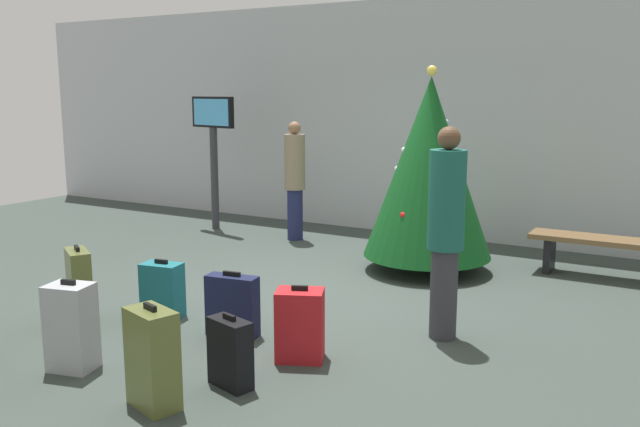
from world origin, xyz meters
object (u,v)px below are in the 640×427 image
Objects in this scene: traveller_1 at (446,228)px; suitcase_7 at (162,290)px; waiting_bench at (611,248)px; suitcase_2 at (232,306)px; traveller_0 at (295,178)px; suitcase_4 at (300,325)px; suitcase_1 at (152,359)px; holiday_tree at (429,168)px; suitcase_5 at (230,353)px; suitcase_3 at (71,327)px; suitcase_0 at (79,288)px; flight_info_kiosk at (213,137)px.

suitcase_7 is at bearing -161.88° from traveller_1.
waiting_bench is 3.05× the size of suitcase_2.
suitcase_4 is (2.43, -3.79, -0.62)m from traveller_0.
suitcase_1 reaches higher than suitcase_7.
suitcase_1 is at bearing -48.74° from suitcase_7.
holiday_tree is 3.93× the size of suitcase_4.
suitcase_5 is (-2.03, -4.51, -0.11)m from waiting_bench.
suitcase_2 is 0.95× the size of suitcase_4.
suitcase_3 reaches higher than suitcase_7.
suitcase_5 is at bearing -9.92° from suitcase_0.
flight_info_kiosk reaches higher than suitcase_5.
suitcase_0 reaches higher than suitcase_7.
suitcase_2 is (3.15, -3.67, -1.17)m from flight_info_kiosk.
flight_info_kiosk is at bearing 169.27° from holiday_tree.
suitcase_5 is at bearing -90.86° from holiday_tree.
traveller_0 is at bearing 114.14° from suitcase_2.
holiday_tree is 1.31× the size of traveller_1.
suitcase_7 is (-3.55, -3.60, -0.10)m from waiting_bench.
suitcase_4 is at bearing -128.17° from traveller_1.
traveller_0 is 4.02m from suitcase_2.
traveller_1 is at bearing 60.92° from suitcase_1.
traveller_1 is 2.46× the size of suitcase_0.
flight_info_kiosk is 5.61m from suitcase_3.
flight_info_kiosk reaches higher than waiting_bench.
flight_info_kiosk reaches higher than suitcase_1.
suitcase_7 is (-1.58, -2.88, -0.99)m from holiday_tree.
suitcase_3 is (-1.00, 0.16, -0.01)m from suitcase_1.
traveller_1 is at bearing 42.98° from suitcase_3.
suitcase_1 is at bearing -68.23° from traveller_0.
suitcase_1 is (-1.26, -2.27, -0.64)m from traveller_1.
flight_info_kiosk is 4.41m from suitcase_7.
traveller_1 is at bearing 24.75° from suitcase_0.
traveller_0 is at bearing 101.61° from suitcase_7.
suitcase_4 is at bearing -87.80° from holiday_tree.
suitcase_5 is at bearing -63.26° from traveller_0.
suitcase_7 is at bearing -118.77° from holiday_tree.
suitcase_2 is at bearing 126.52° from suitcase_5.
traveller_1 reaches higher than suitcase_2.
flight_info_kiosk reaches higher than suitcase_3.
suitcase_1 reaches higher than suitcase_2.
traveller_0 reaches higher than suitcase_4.
flight_info_kiosk reaches higher than suitcase_2.
suitcase_5 is at bearing -114.18° from waiting_bench.
flight_info_kiosk is 6.25m from suitcase_1.
suitcase_7 is at bearing 172.34° from suitcase_4.
suitcase_2 is (1.38, 0.50, -0.08)m from suitcase_0.
suitcase_0 is at bearing 170.08° from suitcase_5.
suitcase_5 is (1.26, 0.37, -0.09)m from suitcase_3.
suitcase_7 is (-2.53, -0.83, -0.73)m from traveller_1.
holiday_tree is 4.15× the size of suitcase_2.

